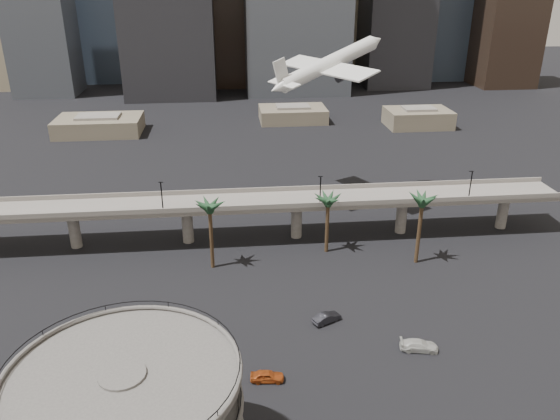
{
  "coord_description": "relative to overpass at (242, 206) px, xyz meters",
  "views": [
    {
      "loc": [
        -2.61,
        -45.12,
        50.03
      ],
      "look_at": [
        4.86,
        28.0,
        17.98
      ],
      "focal_mm": 35.0,
      "sensor_mm": 36.0,
      "label": 1
    }
  ],
  "objects": [
    {
      "name": "car_b",
      "position": [
        11.83,
        -30.24,
        -6.56
      ],
      "size": [
        4.94,
        3.57,
        1.55
      ],
      "primitive_type": "imported",
      "rotation": [
        0.0,
        0.0,
        2.03
      ],
      "color": "black",
      "rests_on": "ground"
    },
    {
      "name": "car_c",
      "position": [
        23.85,
        -38.38,
        -6.55
      ],
      "size": [
        5.79,
        3.2,
        1.59
      ],
      "primitive_type": "imported",
      "rotation": [
        0.0,
        0.0,
        1.38
      ],
      "color": "silver",
      "rests_on": "ground"
    },
    {
      "name": "overpass",
      "position": [
        0.0,
        0.0,
        0.0
      ],
      "size": [
        130.0,
        9.3,
        14.7
      ],
      "color": "slate",
      "rests_on": "ground"
    },
    {
      "name": "car_a",
      "position": [
        1.55,
        -42.61,
        -6.57
      ],
      "size": [
        4.65,
        2.23,
        1.53
      ],
      "primitive_type": "imported",
      "rotation": [
        0.0,
        0.0,
        1.47
      ],
      "color": "#AD4818",
      "rests_on": "ground"
    },
    {
      "name": "low_buildings",
      "position": [
        6.89,
        87.3,
        -4.48
      ],
      "size": [
        135.0,
        27.5,
        6.8
      ],
      "color": "brown",
      "rests_on": "ground"
    },
    {
      "name": "airborne_jet",
      "position": [
        19.87,
        17.52,
        24.68
      ],
      "size": [
        28.33,
        26.36,
        11.42
      ],
      "rotation": [
        0.0,
        -0.28,
        0.5
      ],
      "color": "silver",
      "rests_on": "ground"
    },
    {
      "name": "palm_trees",
      "position": [
        14.02,
        -10.35,
        4.09
      ],
      "size": [
        42.4,
        10.4,
        14.0
      ],
      "color": "#412F1C",
      "rests_on": "ground"
    }
  ]
}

